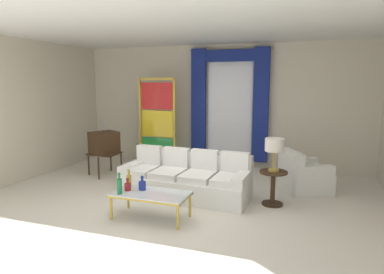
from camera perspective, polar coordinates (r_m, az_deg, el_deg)
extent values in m
plane|color=silver|center=(6.02, -2.98, -11.23)|extent=(16.00, 16.00, 0.00)
cube|color=beige|center=(8.57, 4.73, 5.16)|extent=(8.00, 0.12, 3.00)
cube|color=beige|center=(8.24, -25.69, 4.12)|extent=(0.12, 7.00, 3.00)
cube|color=white|center=(6.45, -0.40, 17.40)|extent=(8.00, 7.60, 0.04)
cube|color=white|center=(8.43, 6.34, 5.40)|extent=(1.10, 0.02, 2.50)
cylinder|color=gold|center=(8.37, 6.38, 14.36)|extent=(2.00, 0.04, 0.04)
cube|color=navy|center=(8.54, 1.13, 5.51)|extent=(0.36, 0.12, 2.70)
cube|color=navy|center=(8.19, 11.46, 5.17)|extent=(0.36, 0.12, 2.70)
cube|color=navy|center=(8.33, 6.33, 13.41)|extent=(1.80, 0.10, 0.28)
cube|color=white|center=(6.33, -1.19, -8.36)|extent=(2.35, 0.99, 0.38)
cube|color=white|center=(6.60, 0.05, -5.80)|extent=(2.33, 0.29, 0.78)
cube|color=white|center=(5.99, 8.39, -8.59)|extent=(0.23, 0.86, 0.56)
cube|color=white|center=(6.77, -9.63, -6.51)|extent=(0.23, 0.86, 0.56)
cube|color=white|center=(5.94, 6.43, -7.07)|extent=(0.56, 0.76, 0.12)
cube|color=white|center=(6.18, 7.25, -4.33)|extent=(0.52, 0.16, 0.40)
cube|color=white|center=(6.11, 1.14, -6.55)|extent=(0.56, 0.76, 0.12)
cube|color=white|center=(6.35, 2.16, -3.91)|extent=(0.52, 0.16, 0.40)
cube|color=white|center=(6.33, -3.81, -6.02)|extent=(0.56, 0.76, 0.12)
cube|color=white|center=(6.56, -2.63, -3.49)|extent=(0.52, 0.16, 0.40)
cube|color=white|center=(6.59, -8.39, -5.48)|extent=(0.56, 0.76, 0.12)
cube|color=white|center=(6.81, -7.09, -3.07)|extent=(0.52, 0.16, 0.40)
cube|color=silver|center=(5.35, -6.91, -9.37)|extent=(1.18, 0.60, 0.02)
cube|color=gold|center=(5.60, -5.64, -8.73)|extent=(1.18, 0.04, 0.03)
cube|color=gold|center=(5.13, -8.30, -10.49)|extent=(1.18, 0.04, 0.03)
cube|color=gold|center=(5.62, -12.19, -8.81)|extent=(0.04, 0.60, 0.03)
cube|color=gold|center=(5.14, -1.11, -10.32)|extent=(0.04, 0.60, 0.03)
cylinder|color=gold|center=(5.88, -10.63, -9.89)|extent=(0.04, 0.04, 0.38)
cylinder|color=gold|center=(5.44, -0.34, -11.32)|extent=(0.04, 0.04, 0.38)
cylinder|color=gold|center=(5.47, -13.37, -11.48)|extent=(0.04, 0.04, 0.38)
cylinder|color=gold|center=(4.99, -2.38, -13.27)|extent=(0.04, 0.04, 0.38)
cylinder|color=navy|center=(5.50, -8.32, -8.06)|extent=(0.12, 0.12, 0.13)
cylinder|color=navy|center=(5.47, -8.35, -7.15)|extent=(0.04, 0.04, 0.05)
sphere|color=navy|center=(5.46, -8.36, -6.67)|extent=(0.05, 0.05, 0.05)
cylinder|color=maroon|center=(5.50, -10.71, -8.21)|extent=(0.10, 0.10, 0.11)
cylinder|color=maroon|center=(5.48, -10.73, -7.39)|extent=(0.04, 0.04, 0.05)
sphere|color=maroon|center=(5.47, -10.75, -6.94)|extent=(0.05, 0.05, 0.05)
cylinder|color=gold|center=(5.65, -10.49, -7.31)|extent=(0.08, 0.08, 0.20)
cylinder|color=gold|center=(5.61, -10.53, -6.05)|extent=(0.03, 0.03, 0.06)
sphere|color=gold|center=(5.60, -10.54, -5.57)|extent=(0.04, 0.04, 0.04)
cylinder|color=#196B3D|center=(5.35, -12.04, -8.09)|extent=(0.08, 0.08, 0.23)
cylinder|color=#196B3D|center=(5.31, -12.09, -6.58)|extent=(0.03, 0.03, 0.06)
sphere|color=#196B3D|center=(5.30, -12.11, -6.07)|extent=(0.04, 0.04, 0.04)
cube|color=#382314|center=(7.96, -14.42, -2.68)|extent=(0.62, 0.54, 0.03)
cylinder|color=#382314|center=(8.10, -16.90, -4.40)|extent=(0.04, 0.04, 0.50)
cylinder|color=#382314|center=(8.35, -13.43, -3.85)|extent=(0.04, 0.04, 0.50)
cylinder|color=#382314|center=(7.68, -15.36, -5.06)|extent=(0.04, 0.04, 0.50)
cylinder|color=#382314|center=(7.94, -11.75, -4.46)|extent=(0.04, 0.04, 0.50)
cube|color=#382314|center=(7.91, -14.50, -0.88)|extent=(0.69, 0.72, 0.48)
cube|color=black|center=(8.12, -15.28, -0.52)|extent=(0.20, 0.35, 0.30)
cylinder|color=gold|center=(8.12, -15.73, -1.89)|extent=(0.03, 0.04, 0.04)
cylinder|color=gold|center=(8.19, -14.73, -1.75)|extent=(0.03, 0.04, 0.04)
cylinder|color=silver|center=(7.85, -14.62, 2.14)|extent=(0.07, 0.12, 0.34)
cylinder|color=silver|center=(7.85, -14.62, 2.14)|extent=(0.07, 0.12, 0.34)
cube|color=white|center=(7.04, 18.51, -6.94)|extent=(1.07, 1.07, 0.40)
cube|color=white|center=(6.98, 18.61, -4.96)|extent=(0.92, 0.92, 0.10)
cube|color=white|center=(6.86, 16.16, -5.52)|extent=(0.53, 0.81, 0.80)
cube|color=white|center=(7.30, 17.46, -5.59)|extent=(0.74, 0.49, 0.58)
cube|color=white|center=(6.74, 19.71, -6.92)|extent=(0.74, 0.49, 0.58)
cube|color=gold|center=(8.49, -8.60, 2.34)|extent=(0.05, 0.05, 2.20)
cube|color=gold|center=(8.11, -2.96, 2.11)|extent=(0.05, 0.05, 2.20)
cube|color=gold|center=(8.23, -5.97, 9.64)|extent=(0.90, 0.05, 0.06)
cube|color=gold|center=(8.48, -5.73, -4.83)|extent=(0.90, 0.05, 0.10)
cube|color=#238E3D|center=(8.40, -5.77, -2.29)|extent=(0.82, 0.02, 0.64)
cube|color=yellow|center=(8.29, -5.85, 2.23)|extent=(0.82, 0.02, 0.64)
cube|color=red|center=(8.24, -5.92, 6.83)|extent=(0.82, 0.02, 0.64)
cylinder|color=beige|center=(8.13, -3.30, -5.56)|extent=(0.16, 0.16, 0.06)
ellipsoid|color=#156079|center=(8.10, -3.31, -4.81)|extent=(0.18, 0.32, 0.20)
sphere|color=#156079|center=(8.20, -2.94, -3.84)|extent=(0.09, 0.09, 0.09)
cone|color=gold|center=(8.26, -2.78, -3.76)|extent=(0.02, 0.04, 0.02)
cone|color=#207E4D|center=(7.92, -3.81, -4.40)|extent=(0.44, 0.40, 0.50)
cylinder|color=#382314|center=(6.00, 13.47, -5.73)|extent=(0.48, 0.48, 0.03)
cylinder|color=#382314|center=(6.08, 13.37, -8.37)|extent=(0.08, 0.08, 0.55)
cylinder|color=#382314|center=(6.16, 13.28, -10.81)|extent=(0.36, 0.36, 0.03)
cylinder|color=#B29338|center=(5.99, 13.49, -5.41)|extent=(0.18, 0.18, 0.04)
cylinder|color=#B29338|center=(5.94, 13.56, -3.54)|extent=(0.03, 0.03, 0.36)
cylinder|color=silver|center=(5.90, 13.65, -1.26)|extent=(0.32, 0.32, 0.22)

